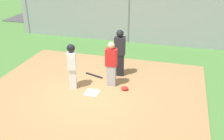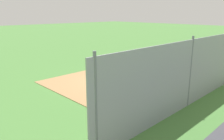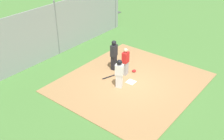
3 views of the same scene
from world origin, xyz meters
name	(u,v)px [view 2 (image 2 of 3)]	position (x,y,z in m)	size (l,w,h in m)	color
ground_plane	(109,81)	(0.00, 0.00, 0.00)	(140.00, 140.00, 0.00)	#477A38
dirt_infield	(109,81)	(0.00, 0.00, 0.01)	(7.20, 6.40, 0.03)	#9E774C
home_plate	(109,81)	(0.00, 0.00, 0.04)	(0.44, 0.44, 0.02)	white
catcher	(111,72)	(-0.45, -0.71, 0.84)	(0.40, 0.29, 1.56)	#9E9EA3
umpire	(121,73)	(-0.53, -1.54, 0.94)	(0.41, 0.30, 1.74)	black
runner	(119,67)	(0.75, -0.21, 0.89)	(0.37, 0.44, 1.54)	silver
baseball_bat	(126,83)	(0.36, -1.20, 0.06)	(0.06, 0.06, 0.75)	black
catcher_mask	(103,85)	(-0.98, -0.48, 0.09)	(0.24, 0.20, 0.12)	red
backstop_fence	(190,74)	(0.00, -5.47, 1.60)	(12.00, 0.10, 3.35)	#93999E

